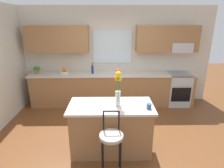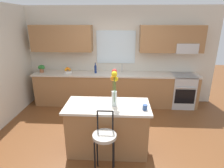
{
  "view_description": "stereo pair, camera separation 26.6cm",
  "coord_description": "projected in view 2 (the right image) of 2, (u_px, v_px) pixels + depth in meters",
  "views": [
    {
      "loc": [
        -0.09,
        -3.31,
        2.32
      ],
      "look_at": [
        -0.03,
        0.55,
        1.0
      ],
      "focal_mm": 30.04,
      "sensor_mm": 36.0,
      "label": 1
    },
    {
      "loc": [
        0.18,
        -3.31,
        2.32
      ],
      "look_at": [
        -0.03,
        0.55,
        1.0
      ],
      "focal_mm": 30.04,
      "sensor_mm": 36.0,
      "label": 2
    }
  ],
  "objects": [
    {
      "name": "fruit_bowl_oranges",
      "position": [
        68.0,
        71.0,
        5.25
      ],
      "size": [
        0.24,
        0.24,
        0.16
      ],
      "color": "silver",
      "rests_on": "counter_run"
    },
    {
      "name": "back_wall_assembly",
      "position": [
        117.0,
        51.0,
        5.27
      ],
      "size": [
        5.6,
        0.5,
        2.7
      ],
      "color": "beige",
      "rests_on": "ground"
    },
    {
      "name": "ground_plane",
      "position": [
        112.0,
        138.0,
        3.89
      ],
      "size": [
        14.0,
        14.0,
        0.0
      ],
      "primitive_type": "plane",
      "color": "brown"
    },
    {
      "name": "bottle_olive_oil",
      "position": [
        95.0,
        69.0,
        5.18
      ],
      "size": [
        0.06,
        0.06,
        0.3
      ],
      "color": "navy",
      "rests_on": "counter_run"
    },
    {
      "name": "bar_stool_near",
      "position": [
        105.0,
        139.0,
        2.81
      ],
      "size": [
        0.36,
        0.36,
        1.04
      ],
      "color": "black",
      "rests_on": "ground"
    },
    {
      "name": "sink_faucet",
      "position": [
        122.0,
        67.0,
        5.28
      ],
      "size": [
        0.02,
        0.13,
        0.23
      ],
      "color": "#B7BABC",
      "rests_on": "counter_run"
    },
    {
      "name": "potted_plant_small",
      "position": [
        41.0,
        68.0,
        5.26
      ],
      "size": [
        0.2,
        0.14,
        0.21
      ],
      "color": "#9E5B3D",
      "rests_on": "counter_run"
    },
    {
      "name": "oven_range",
      "position": [
        182.0,
        90.0,
        5.22
      ],
      "size": [
        0.6,
        0.64,
        0.92
      ],
      "color": "#B7BABC",
      "rests_on": "ground"
    },
    {
      "name": "flower_vase",
      "position": [
        114.0,
        86.0,
        3.12
      ],
      "size": [
        0.13,
        0.18,
        0.64
      ],
      "color": "silver",
      "rests_on": "kitchen_island"
    },
    {
      "name": "mug_ceramic",
      "position": [
        145.0,
        107.0,
        3.07
      ],
      "size": [
        0.08,
        0.08,
        0.09
      ],
      "primitive_type": "cylinder",
      "color": "#33518C",
      "rests_on": "kitchen_island"
    },
    {
      "name": "counter_run",
      "position": [
        115.0,
        89.0,
        5.34
      ],
      "size": [
        4.56,
        0.64,
        0.92
      ],
      "color": "#996B42",
      "rests_on": "ground"
    },
    {
      "name": "kitchen_island",
      "position": [
        108.0,
        128.0,
        3.41
      ],
      "size": [
        1.48,
        0.73,
        0.92
      ],
      "color": "#996B42",
      "rests_on": "ground"
    }
  ]
}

